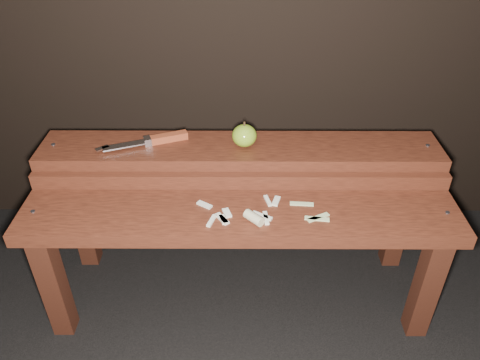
{
  "coord_description": "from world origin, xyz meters",
  "views": [
    {
      "loc": [
        0.0,
        -1.04,
        1.21
      ],
      "look_at": [
        0.0,
        0.06,
        0.45
      ],
      "focal_mm": 35.0,
      "sensor_mm": 36.0,
      "label": 1
    }
  ],
  "objects_px": {
    "bench_front_tier": "(240,234)",
    "bench_rear_tier": "(240,170)",
    "apple": "(244,136)",
    "knife": "(158,139)"
  },
  "relations": [
    {
      "from": "knife",
      "to": "bench_front_tier",
      "type": "bearing_deg",
      "value": -44.7
    },
    {
      "from": "bench_front_tier",
      "to": "knife",
      "type": "xyz_separation_m",
      "value": [
        -0.25,
        0.25,
        0.16
      ]
    },
    {
      "from": "bench_front_tier",
      "to": "knife",
      "type": "height_order",
      "value": "knife"
    },
    {
      "from": "bench_front_tier",
      "to": "knife",
      "type": "bearing_deg",
      "value": 135.3
    },
    {
      "from": "bench_front_tier",
      "to": "bench_rear_tier",
      "type": "relative_size",
      "value": 1.0
    },
    {
      "from": "bench_rear_tier",
      "to": "knife",
      "type": "bearing_deg",
      "value": 175.65
    },
    {
      "from": "apple",
      "to": "knife",
      "type": "bearing_deg",
      "value": 176.8
    },
    {
      "from": "bench_front_tier",
      "to": "bench_rear_tier",
      "type": "xyz_separation_m",
      "value": [
        0.0,
        0.23,
        0.06
      ]
    },
    {
      "from": "bench_rear_tier",
      "to": "apple",
      "type": "relative_size",
      "value": 15.32
    },
    {
      "from": "bench_front_tier",
      "to": "apple",
      "type": "relative_size",
      "value": 15.32
    }
  ]
}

